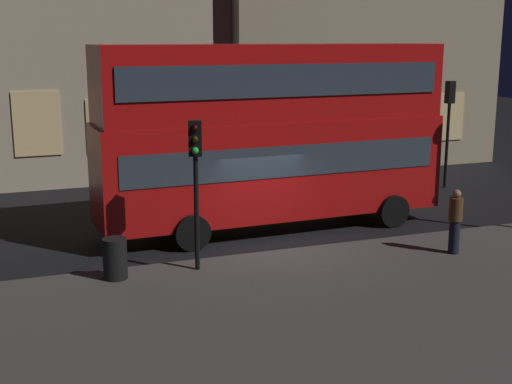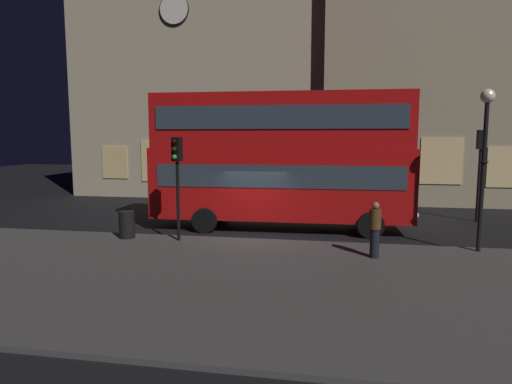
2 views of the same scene
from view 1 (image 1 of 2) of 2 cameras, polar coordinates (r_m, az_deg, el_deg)
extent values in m
plane|color=black|center=(19.34, 1.15, -4.71)|extent=(80.00, 80.00, 0.00)
cube|color=#423F3D|center=(14.98, 8.48, -9.91)|extent=(44.00, 9.20, 0.12)
cube|color=#F2D18C|center=(27.43, -17.63, 5.37)|extent=(1.72, 0.06, 2.43)
cube|color=#E5C67F|center=(27.71, -12.04, 5.33)|extent=(1.72, 0.06, 2.10)
cube|color=#F9E09E|center=(28.21, -6.64, 5.96)|extent=(1.72, 0.06, 2.51)
cube|color=#F2D18C|center=(29.13, 4.20, 6.27)|extent=(2.17, 0.06, 2.41)
cube|color=#F2D18C|center=(30.69, 9.99, 6.42)|extent=(2.17, 0.06, 2.50)
cube|color=#F2D18C|center=(32.56, 15.14, 5.98)|extent=(2.17, 0.06, 2.14)
cube|color=#B20F0F|center=(20.92, 1.29, 2.11)|extent=(10.62, 2.71, 2.88)
cube|color=#B20F0F|center=(20.61, 1.32, 9.06)|extent=(10.41, 2.66, 2.19)
cube|color=#2D3842|center=(20.86, 1.29, 3.09)|extent=(9.78, 2.75, 0.90)
cube|color=#2D3842|center=(20.60, 1.32, 9.36)|extent=(9.78, 2.75, 0.90)
cube|color=#F2D84C|center=(23.16, 13.49, 10.61)|extent=(0.12, 1.45, 0.44)
sphere|color=white|center=(24.33, 12.06, 0.71)|extent=(0.24, 0.24, 0.24)
sphere|color=white|center=(23.08, 14.23, -0.04)|extent=(0.24, 0.24, 0.24)
cylinder|color=black|center=(23.90, 7.99, -0.20)|extent=(1.02, 0.27, 1.01)
cylinder|color=black|center=(21.83, 11.28, -1.56)|extent=(1.02, 0.27, 1.01)
cylinder|color=black|center=(21.46, -7.21, -1.65)|extent=(1.02, 0.27, 1.01)
cylinder|color=black|center=(19.13, -5.25, -3.39)|extent=(1.02, 0.27, 1.01)
cylinder|color=black|center=(16.98, -4.92, -1.79)|extent=(0.12, 0.12, 2.86)
cube|color=black|center=(16.62, -5.04, 4.42)|extent=(0.38, 0.34, 0.85)
sphere|color=black|center=(16.44, -5.07, 5.28)|extent=(0.17, 0.17, 0.17)
sphere|color=black|center=(16.47, -5.05, 4.35)|extent=(0.17, 0.17, 0.17)
sphere|color=green|center=(16.52, -5.03, 3.42)|extent=(0.17, 0.17, 0.17)
cylinder|color=black|center=(27.87, 15.46, 3.68)|extent=(0.12, 0.12, 3.29)
cube|color=black|center=(27.64, 15.71, 7.93)|extent=(0.35, 0.30, 0.85)
sphere|color=black|center=(27.73, 15.53, 8.51)|extent=(0.17, 0.17, 0.17)
sphere|color=black|center=(27.75, 15.50, 7.95)|extent=(0.17, 0.17, 0.17)
sphere|color=green|center=(27.77, 15.46, 7.40)|extent=(0.17, 0.17, 0.17)
cylinder|color=black|center=(19.19, 16.01, -3.58)|extent=(0.29, 0.29, 0.90)
cylinder|color=#513319|center=(19.00, 16.15, -1.37)|extent=(0.36, 0.36, 0.62)
sphere|color=#8C664C|center=(18.90, 16.23, -0.14)|extent=(0.22, 0.22, 0.22)
cylinder|color=black|center=(16.88, -11.55, -5.40)|extent=(0.58, 0.58, 0.99)
camera|label=2|loc=(10.17, 63.38, -5.40)|focal=31.38mm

